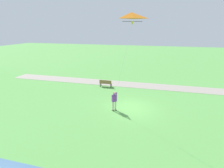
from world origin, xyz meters
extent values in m
plane|color=#569947|center=(0.00, 0.00, 0.00)|extent=(120.00, 120.00, 0.00)
cube|color=gray|center=(6.77, 2.00, 0.01)|extent=(2.59, 32.01, 0.02)
cube|color=#232328|center=(-0.95, 1.22, 0.03)|extent=(0.25, 0.24, 0.06)
cylinder|color=beige|center=(-0.93, 1.23, 0.45)|extent=(0.14, 0.14, 0.82)
cube|color=#232328|center=(-1.11, 1.40, 0.03)|extent=(0.25, 0.24, 0.06)
cylinder|color=beige|center=(-1.09, 1.41, 0.45)|extent=(0.14, 0.14, 0.82)
cube|color=#753899|center=(-1.01, 1.32, 1.16)|extent=(0.43, 0.45, 0.60)
sphere|color=#DBB28E|center=(-1.01, 1.32, 1.62)|extent=(0.22, 0.22, 0.22)
ellipsoid|color=olive|center=(-1.00, 1.33, 1.66)|extent=(0.32, 0.32, 0.13)
cylinder|color=#753899|center=(-1.12, 1.11, 1.61)|extent=(0.56, 0.21, 0.43)
cylinder|color=#753899|center=(-1.24, 1.24, 1.61)|extent=(0.27, 0.55, 0.43)
sphere|color=#DBB28E|center=(-1.30, 1.07, 1.74)|extent=(0.10, 0.10, 0.10)
pyramid|color=orange|center=(-2.58, -0.21, 7.52)|extent=(1.13, 1.52, 0.46)
cone|color=yellow|center=(-2.87, -0.33, 7.21)|extent=(0.26, 0.26, 0.22)
cylinder|color=black|center=(-2.87, -0.33, 7.32)|extent=(0.52, 1.22, 0.02)
cylinder|color=silver|center=(-2.09, 0.37, 4.45)|extent=(1.59, 1.42, 5.42)
cube|color=olive|center=(5.16, 3.99, 0.45)|extent=(0.45, 1.50, 0.05)
cube|color=olive|center=(4.97, 3.99, 0.68)|extent=(0.05, 1.50, 0.40)
cube|color=#2D2D33|center=(5.32, 4.66, 0.23)|extent=(0.06, 0.06, 0.45)
cube|color=#2D2D33|center=(5.00, 4.66, 0.23)|extent=(0.06, 0.06, 0.45)
cube|color=#2D2D33|center=(5.33, 3.32, 0.23)|extent=(0.06, 0.06, 0.45)
cube|color=#2D2D33|center=(5.01, 3.32, 0.23)|extent=(0.06, 0.06, 0.45)
camera|label=1|loc=(-14.85, -2.24, 6.93)|focal=28.69mm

